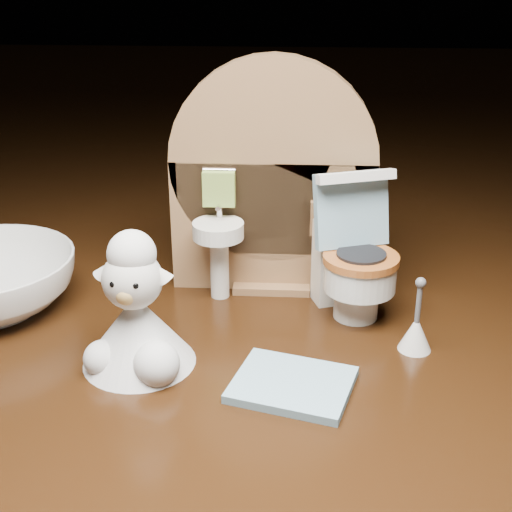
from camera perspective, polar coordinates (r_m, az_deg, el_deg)
The scene contains 5 objects.
backdrop_panel at distance 0.45m, azimuth 1.26°, elevation 5.18°, with size 0.13×0.05×0.15m.
toy_toilet at distance 0.44m, azimuth 7.76°, elevation -0.48°, with size 0.05×0.06×0.09m.
bath_mat at distance 0.37m, azimuth 2.92°, elevation -10.24°, with size 0.06×0.05×0.00m, color #80ACC1.
toilet_brush at distance 0.41m, azimuth 12.67°, elevation -5.87°, with size 0.02×0.02×0.04m.
plush_lamb at distance 0.38m, azimuth -9.57°, elevation -5.06°, with size 0.06×0.06×0.08m.
Camera 1 is at (0.01, -0.36, 0.21)m, focal length 50.00 mm.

